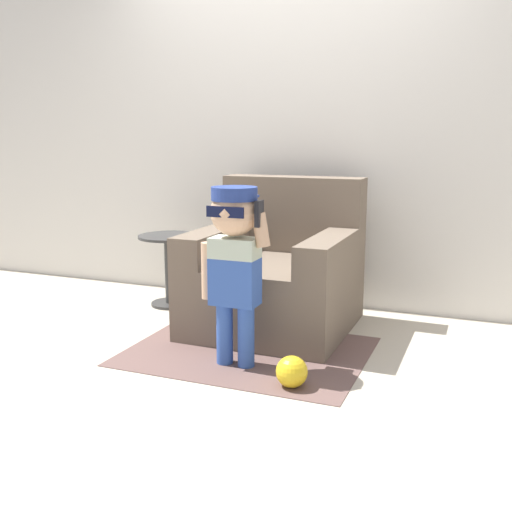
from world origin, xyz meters
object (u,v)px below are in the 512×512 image
object	(u,v)px
person_child	(234,248)
toy_ball	(292,372)
armchair	(277,275)
side_table	(170,263)

from	to	relation	value
person_child	toy_ball	distance (m)	0.68
armchair	side_table	xyz separation A→B (m)	(-0.86, 0.16, -0.03)
armchair	side_table	world-z (taller)	armchair
armchair	person_child	bearing A→B (deg)	-87.67
person_child	side_table	world-z (taller)	person_child
armchair	toy_ball	size ratio (longest dim) A/B	6.22
armchair	person_child	xyz separation A→B (m)	(0.03, -0.72, 0.30)
person_child	toy_ball	bearing A→B (deg)	-23.01
armchair	toy_ball	bearing A→B (deg)	-65.56
person_child	armchair	bearing A→B (deg)	92.33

